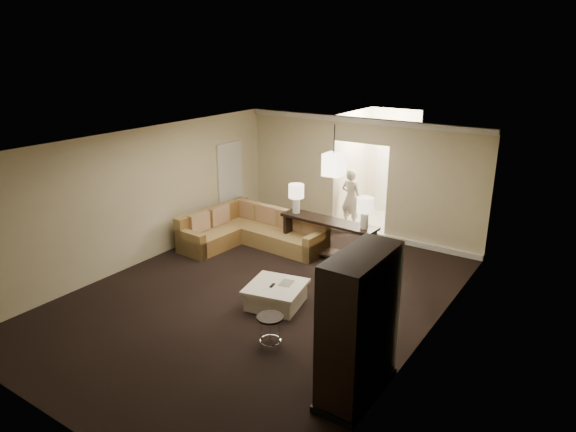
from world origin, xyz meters
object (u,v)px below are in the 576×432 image
Objects in this scene: coffee_table at (276,295)px; console_table at (328,235)px; person at (351,195)px; armoire at (358,328)px; sectional_sofa at (252,232)px; drink_table at (270,325)px.

console_table is at bearing 97.25° from coffee_table.
person reaches higher than coffee_table.
armoire is (2.55, -3.75, 0.45)m from console_table.
sectional_sofa is 5.54m from armoire.
sectional_sofa is 4.17m from drink_table.
sectional_sofa is 1.43× the size of armoire.
person reaches higher than drink_table.
drink_table is (2.76, -3.13, 0.04)m from sectional_sofa.
armoire is at bearing -34.10° from sectional_sofa.
coffee_table is at bearing -40.10° from sectional_sofa.
armoire is at bearing -53.16° from console_table.
coffee_table is 2.41m from console_table.
armoire reaches higher than person.
console_table is (-0.30, 2.38, 0.31)m from coffee_table.
armoire is (2.25, -1.37, 0.76)m from coffee_table.
person is (-3.05, 5.76, -0.13)m from armoire.
armoire is 1.70m from drink_table.
armoire is (4.34, -3.39, 0.63)m from sectional_sofa.
console_table is at bearing 110.73° from person.
armoire reaches higher than sectional_sofa.
sectional_sofa is 5.64× the size of drink_table.
sectional_sofa is at bearing -166.02° from console_table.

